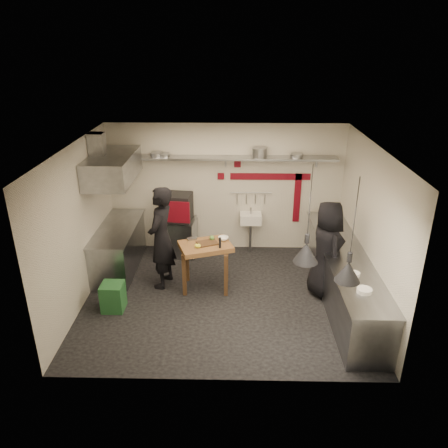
{
  "coord_description": "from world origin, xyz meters",
  "views": [
    {
      "loc": [
        0.17,
        -6.84,
        4.42
      ],
      "look_at": [
        0.01,
        0.3,
        1.34
      ],
      "focal_mm": 35.0,
      "sensor_mm": 36.0,
      "label": 1
    }
  ],
  "objects_px": {
    "green_bin": "(113,297)",
    "prep_table": "(206,266)",
    "combi_oven": "(179,207)",
    "oven_stand": "(179,237)",
    "chef_right": "(326,249)",
    "chef_left": "(161,238)"
  },
  "relations": [
    {
      "from": "chef_left",
      "to": "chef_right",
      "type": "bearing_deg",
      "value": 98.49
    },
    {
      "from": "green_bin",
      "to": "combi_oven",
      "type": "bearing_deg",
      "value": 66.95
    },
    {
      "from": "green_bin",
      "to": "chef_right",
      "type": "height_order",
      "value": "chef_right"
    },
    {
      "from": "oven_stand",
      "to": "green_bin",
      "type": "distance_m",
      "value": 2.36
    },
    {
      "from": "prep_table",
      "to": "chef_left",
      "type": "bearing_deg",
      "value": 152.99
    },
    {
      "from": "oven_stand",
      "to": "chef_left",
      "type": "bearing_deg",
      "value": -89.94
    },
    {
      "from": "combi_oven",
      "to": "green_bin",
      "type": "relative_size",
      "value": 1.16
    },
    {
      "from": "green_bin",
      "to": "chef_right",
      "type": "bearing_deg",
      "value": 9.3
    },
    {
      "from": "oven_stand",
      "to": "chef_left",
      "type": "xyz_separation_m",
      "value": [
        -0.15,
        -1.31,
        0.59
      ]
    },
    {
      "from": "oven_stand",
      "to": "combi_oven",
      "type": "relative_size",
      "value": 1.38
    },
    {
      "from": "oven_stand",
      "to": "prep_table",
      "type": "xyz_separation_m",
      "value": [
        0.67,
        -1.42,
        0.06
      ]
    },
    {
      "from": "combi_oven",
      "to": "oven_stand",
      "type": "bearing_deg",
      "value": -161.38
    },
    {
      "from": "chef_left",
      "to": "prep_table",
      "type": "bearing_deg",
      "value": 95.46
    },
    {
      "from": "combi_oven",
      "to": "green_bin",
      "type": "xyz_separation_m",
      "value": [
        -0.93,
        -2.17,
        -0.84
      ]
    },
    {
      "from": "green_bin",
      "to": "chef_right",
      "type": "xyz_separation_m",
      "value": [
        3.76,
        0.62,
        0.65
      ]
    },
    {
      "from": "oven_stand",
      "to": "combi_oven",
      "type": "bearing_deg",
      "value": 18.62
    },
    {
      "from": "chef_left",
      "to": "green_bin",
      "type": "bearing_deg",
      "value": -27.91
    },
    {
      "from": "chef_left",
      "to": "combi_oven",
      "type": "bearing_deg",
      "value": -174.34
    },
    {
      "from": "green_bin",
      "to": "oven_stand",
      "type": "bearing_deg",
      "value": 67.36
    },
    {
      "from": "oven_stand",
      "to": "green_bin",
      "type": "relative_size",
      "value": 1.6
    },
    {
      "from": "prep_table",
      "to": "green_bin",
      "type": "bearing_deg",
      "value": -173.83
    },
    {
      "from": "green_bin",
      "to": "prep_table",
      "type": "bearing_deg",
      "value": 25.46
    }
  ]
}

